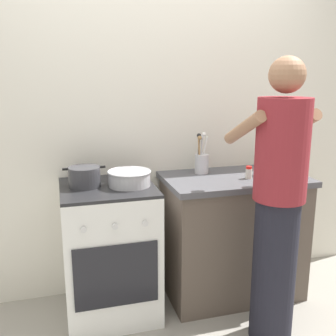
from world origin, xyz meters
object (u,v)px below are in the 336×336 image
at_px(pot, 85,177).
at_px(oil_bottle, 268,162).
at_px(person, 278,206).
at_px(stove_range, 110,250).
at_px(spice_bottle, 249,173).
at_px(utensil_crock, 202,161).
at_px(mixing_bowl, 129,177).

distance_m(pot, oil_bottle, 1.29).
bearing_deg(pot, person, -28.25).
bearing_deg(pot, stove_range, -9.66).
xyz_separation_m(spice_bottle, oil_bottle, (0.18, 0.07, 0.05)).
xyz_separation_m(pot, oil_bottle, (1.29, -0.04, 0.02)).
bearing_deg(oil_bottle, stove_range, 179.43).
relative_size(stove_range, oil_bottle, 4.18).
height_order(stove_range, spice_bottle, spice_bottle).
bearing_deg(stove_range, utensil_crock, 12.35).
bearing_deg(person, spice_bottle, 83.91).
height_order(stove_range, pot, pot).
relative_size(stove_range, mixing_bowl, 3.17).
distance_m(utensil_crock, person, 0.74).
distance_m(stove_range, mixing_bowl, 0.52).
distance_m(stove_range, spice_bottle, 1.09).
relative_size(oil_bottle, person, 0.13).
height_order(mixing_bowl, oil_bottle, oil_bottle).
relative_size(stove_range, spice_bottle, 10.36).
bearing_deg(person, oil_bottle, 66.27).
bearing_deg(person, pot, 151.75).
bearing_deg(utensil_crock, mixing_bowl, -162.02).
relative_size(pot, mixing_bowl, 0.95).
height_order(mixing_bowl, spice_bottle, mixing_bowl).
bearing_deg(pot, mixing_bowl, -10.67).
relative_size(stove_range, utensil_crock, 3.01).
relative_size(mixing_bowl, oil_bottle, 1.32).
distance_m(pot, spice_bottle, 1.11).
bearing_deg(utensil_crock, stove_range, -167.65).
relative_size(utensil_crock, oil_bottle, 1.38).
height_order(pot, mixing_bowl, pot).
distance_m(mixing_bowl, spice_bottle, 0.83).
bearing_deg(stove_range, person, -30.69).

